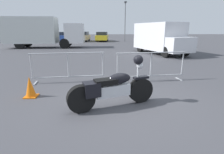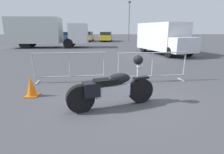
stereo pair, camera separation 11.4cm
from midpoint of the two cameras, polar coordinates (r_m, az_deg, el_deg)
ground_plane at (r=4.64m, az=3.98°, el=-8.32°), size 120.00×120.00×0.00m
motorcycle at (r=4.23m, az=0.86°, el=-3.70°), size 2.14×0.92×1.25m
crowd_barrier_near at (r=6.42m, az=-13.15°, el=3.31°), size 2.56×0.72×1.07m
crowd_barrier_far at (r=6.48m, az=13.53°, el=3.40°), size 2.56×0.72×1.07m
box_truck at (r=19.45m, az=-21.02°, el=13.78°), size 7.78×2.54×2.98m
delivery_van at (r=14.20m, az=16.65°, el=12.30°), size 3.50×5.36×2.31m
parked_car_maroon at (r=29.60m, az=-19.93°, el=12.41°), size 2.13×4.54×1.50m
parked_car_blue at (r=28.62m, az=-14.21°, el=12.69°), size 2.01×4.28×1.41m
parked_car_tan at (r=28.02m, az=-8.12°, el=12.99°), size 2.08×4.42×1.46m
parked_car_yellow at (r=27.68m, az=-1.82°, el=13.07°), size 2.02×4.31×1.42m
pedestrian at (r=23.87m, az=10.21°, el=12.94°), size 0.45×0.45×1.69m
planter_island at (r=22.32m, az=19.92°, el=10.69°), size 3.35×3.35×1.14m
traffic_cone at (r=5.44m, az=-24.32°, el=-2.84°), size 0.34×0.34×0.59m
street_lamp at (r=27.33m, az=5.76°, el=19.25°), size 0.36×0.70×5.68m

